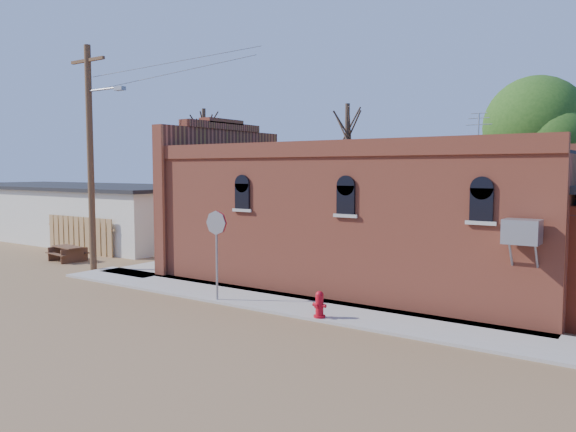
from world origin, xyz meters
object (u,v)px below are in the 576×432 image
Objects in this scene: utility_pole at (91,153)px; fire_hydrant at (319,304)px; trash_barrel at (170,251)px; brick_bar at (360,218)px; stop_sign at (217,231)px; picnic_table at (68,251)px.

fire_hydrant is at bearing -6.01° from utility_pole.
fire_hydrant is at bearing -23.24° from trash_barrel.
brick_bar is at bearing 104.86° from fire_hydrant.
fire_hydrant is 4.11m from stop_sign.
stop_sign is 8.42m from trash_barrel.
fire_hydrant is (11.43, -1.20, -4.33)m from utility_pole.
fire_hydrant is 0.92× the size of trash_barrel.
utility_pole is at bearing -167.99° from stop_sign.
utility_pole is 5.51m from trash_barrel.
trash_barrel is at bearing 39.88° from picnic_table.
trash_barrel is 0.46× the size of picnic_table.
brick_bar reaches higher than picnic_table.
trash_barrel is (-10.59, 4.55, 0.04)m from fire_hydrant.
stop_sign reaches higher than fire_hydrant.
picnic_table is (-14.49, 2.06, -0.00)m from fire_hydrant.
brick_bar is 9.18m from trash_barrel.
fire_hydrant is 0.42× the size of picnic_table.
fire_hydrant is at bearing -0.79° from picnic_table.
trash_barrel is (-8.94, -0.95, -1.86)m from brick_bar.
trash_barrel is at bearing 154.96° from fire_hydrant.
trash_barrel is at bearing 75.82° from utility_pole.
fire_hydrant is at bearing 20.80° from stop_sign.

